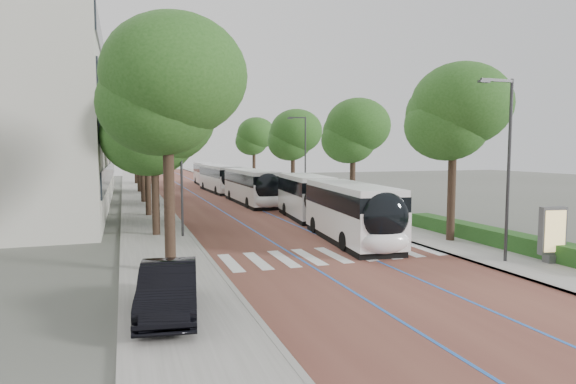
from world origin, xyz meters
The scene contains 21 objects.
ground centered at (0.00, 0.00, 0.00)m, with size 160.00×160.00×0.00m, color #51544C.
road centered at (0.00, 40.00, 0.01)m, with size 11.00×140.00×0.02m, color brown.
sidewalk_left centered at (-7.50, 40.00, 0.06)m, with size 4.00×140.00×0.12m, color gray.
sidewalk_right centered at (7.50, 40.00, 0.06)m, with size 4.00×140.00×0.12m, color gray.
kerb_left centered at (-5.60, 40.00, 0.06)m, with size 0.20×140.00×0.14m, color gray.
kerb_right centered at (5.60, 40.00, 0.06)m, with size 0.20×140.00×0.14m, color gray.
zebra_crossing centered at (0.20, 1.00, 0.03)m, with size 10.55×3.60×0.01m.
lane_line_left centered at (-1.60, 40.00, 0.02)m, with size 0.12×126.00×0.01m, color blue.
lane_line_right centered at (1.60, 40.00, 0.02)m, with size 0.12×126.00×0.01m, color blue.
hedge centered at (9.10, 0.00, 0.52)m, with size 1.20×14.00×0.80m, color #1A4919.
streetlight_near centered at (6.62, -3.00, 4.82)m, with size 1.82×0.20×8.00m.
streetlight_far centered at (6.62, 22.00, 4.82)m, with size 1.82×0.20×8.00m.
lamp_post_left centered at (-6.10, 8.00, 4.12)m, with size 0.14×0.14×8.00m, color #2F2F32.
trees_left centered at (-7.50, 23.96, 6.85)m, with size 6.46×60.68×9.80m.
trees_right centered at (7.70, 22.05, 6.55)m, with size 5.48×47.24×9.14m.
lead_bus centered at (2.91, 7.67, 1.63)m, with size 4.34×18.55×3.20m.
bus_queued_0 centered at (2.04, 23.55, 1.62)m, with size 2.57×12.40×3.20m.
bus_queued_1 centered at (1.67, 37.14, 1.62)m, with size 2.97×12.48×3.20m.
bus_queued_2 centered at (2.08, 48.80, 1.62)m, with size 2.83×12.46×3.20m.
ad_panel centered at (8.47, -3.92, 1.41)m, with size 1.22×0.53×2.46m.
parked_car centered at (-8.04, -5.36, 0.90)m, with size 1.65×4.73×1.56m, color black.
Camera 1 is at (-9.21, -19.83, 5.05)m, focal length 30.00 mm.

